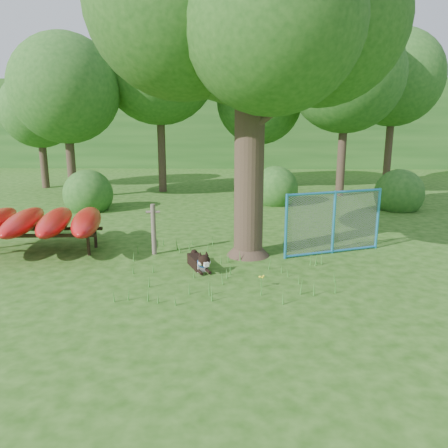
{
  "coord_description": "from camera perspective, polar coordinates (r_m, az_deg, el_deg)",
  "views": [
    {
      "loc": [
        0.49,
        -8.21,
        3.23
      ],
      "look_at": [
        0.2,
        1.2,
        1.0
      ],
      "focal_mm": 35.0,
      "sensor_mm": 36.0,
      "label": 1
    }
  ],
  "objects": [
    {
      "name": "shrub_right",
      "position": [
        17.59,
        21.72,
        1.79
      ],
      "size": [
        1.8,
        1.8,
        1.8
      ],
      "primitive_type": "sphere",
      "color": "#22541B",
      "rests_on": "ground"
    },
    {
      "name": "bg_tree_d",
      "position": [
        19.82,
        15.71,
        18.23
      ],
      "size": [
        4.8,
        4.8,
        7.5
      ],
      "color": "#35271D",
      "rests_on": "ground"
    },
    {
      "name": "fence_section",
      "position": [
        11.08,
        14.13,
        0.2
      ],
      "size": [
        2.54,
        1.05,
        2.63
      ],
      "rotation": [
        0.0,
        0.0,
        0.37
      ],
      "color": "#2A88C4",
      "rests_on": "ground"
    },
    {
      "name": "ground",
      "position": [
        8.83,
        -1.55,
        -8.12
      ],
      "size": [
        80.0,
        80.0,
        0.0
      ],
      "primitive_type": "plane",
      "color": "#1D480E",
      "rests_on": "ground"
    },
    {
      "name": "bg_tree_a",
      "position": [
        19.54,
        -20.04,
        16.24
      ],
      "size": [
        4.4,
        4.4,
        6.7
      ],
      "color": "#35271D",
      "rests_on": "ground"
    },
    {
      "name": "husky_dog",
      "position": [
        9.74,
        -3.2,
        -4.95
      ],
      "size": [
        0.61,
        1.09,
        0.51
      ],
      "rotation": [
        0.0,
        0.0,
        0.4
      ],
      "color": "black",
      "rests_on": "ground"
    },
    {
      "name": "wooden_post",
      "position": [
        10.84,
        -9.19,
        -0.51
      ],
      "size": [
        0.34,
        0.13,
        1.26
      ],
      "rotation": [
        0.0,
        0.0,
        0.09
      ],
      "color": "brown",
      "rests_on": "ground"
    },
    {
      "name": "bg_tree_c",
      "position": [
        21.25,
        4.65,
        15.65
      ],
      "size": [
        4.0,
        4.0,
        6.12
      ],
      "color": "#35271D",
      "rests_on": "ground"
    },
    {
      "name": "shrub_left",
      "position": [
        16.95,
        -17.19,
        1.74
      ],
      "size": [
        1.8,
        1.8,
        1.8
      ],
      "primitive_type": "sphere",
      "color": "#22541B",
      "rests_on": "ground"
    },
    {
      "name": "shrub_mid",
      "position": [
        17.57,
        6.66,
        2.65
      ],
      "size": [
        1.8,
        1.8,
        1.8
      ],
      "primitive_type": "sphere",
      "color": "#22541B",
      "rests_on": "ground"
    },
    {
      "name": "bg_tree_f",
      "position": [
        23.24,
        -23.02,
        13.54
      ],
      "size": [
        3.6,
        3.6,
        5.55
      ],
      "color": "#35271D",
      "rests_on": "ground"
    },
    {
      "name": "bg_tree_b",
      "position": [
        20.64,
        -8.5,
        19.81
      ],
      "size": [
        5.2,
        5.2,
        8.22
      ],
      "color": "#35271D",
      "rests_on": "ground"
    },
    {
      "name": "bg_tree_e",
      "position": [
        23.53,
        21.38,
        17.34
      ],
      "size": [
        4.6,
        4.6,
        7.55
      ],
      "color": "#35271D",
      "rests_on": "ground"
    },
    {
      "name": "wildflower_clump",
      "position": [
        8.73,
        4.91,
        -7.01
      ],
      "size": [
        0.12,
        0.11,
        0.25
      ],
      "rotation": [
        0.0,
        0.0,
        0.0
      ],
      "color": "#3A7D28",
      "rests_on": "ground"
    },
    {
      "name": "kayak_rack",
      "position": [
        11.81,
        -23.0,
        0.27
      ],
      "size": [
        3.56,
        3.16,
        1.02
      ],
      "rotation": [
        0.0,
        0.0,
        0.06
      ],
      "color": "black",
      "rests_on": "ground"
    },
    {
      "name": "wooded_hillside",
      "position": [
        36.21,
        1.0,
        12.96
      ],
      "size": [
        80.0,
        12.0,
        6.0
      ],
      "primitive_type": "cube",
      "color": "#22541B",
      "rests_on": "ground"
    }
  ]
}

